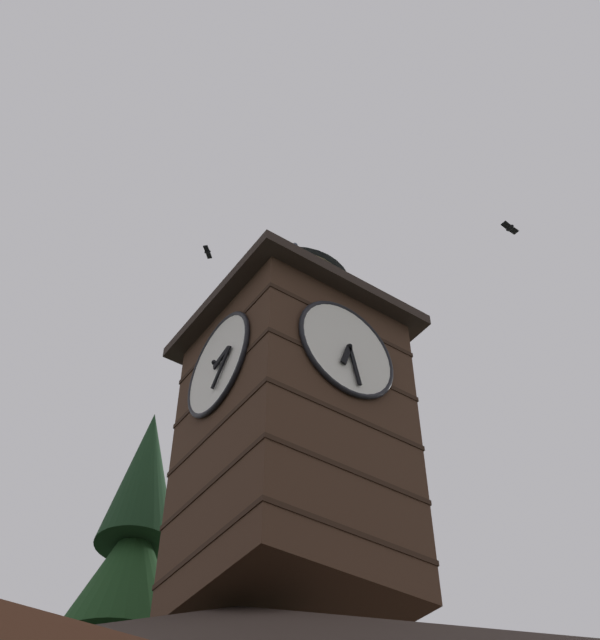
% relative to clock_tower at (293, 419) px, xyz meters
% --- Properties ---
extents(clock_tower, '(4.24, 4.24, 9.61)m').
position_rel_clock_tower_xyz_m(clock_tower, '(0.00, 0.00, 0.00)').
color(clock_tower, '#422B1E').
rests_on(clock_tower, building_main).
extents(flying_bird_high, '(0.55, 0.25, 0.14)m').
position_rel_clock_tower_xyz_m(flying_bird_high, '(-5.16, 2.62, 6.99)').
color(flying_bird_high, black).
extents(flying_bird_low, '(0.45, 0.44, 0.11)m').
position_rel_clock_tower_xyz_m(flying_bird_low, '(0.61, -3.59, 8.08)').
color(flying_bird_low, black).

